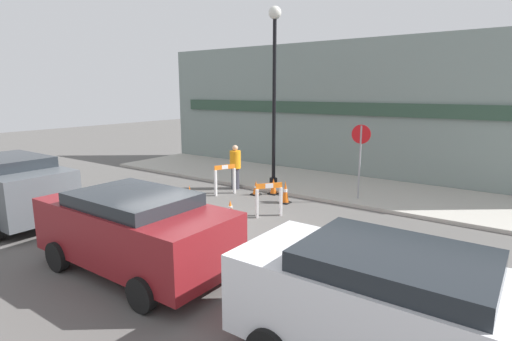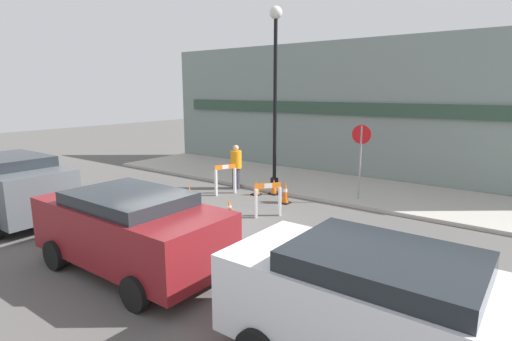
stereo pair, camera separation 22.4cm
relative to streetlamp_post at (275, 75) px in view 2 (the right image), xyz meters
The scene contains 16 objects.
ground_plane 6.67m from the streetlamp_post, 81.31° to the right, with size 60.00×60.00×0.00m, color #565451.
sidewalk_slab 4.27m from the streetlamp_post, 57.61° to the left, with size 18.00×3.99×0.11m.
storefront_facade 3.67m from the streetlamp_post, 76.49° to the left, with size 18.00×0.22×5.50m.
streetlamp_post is the anchor object (origin of this frame).
stop_sign 4.04m from the streetlamp_post, ahead, with size 0.60×0.09×2.37m.
barricade_0 4.97m from the streetlamp_post, 58.88° to the right, with size 0.57×0.69×0.98m.
barricade_1 4.03m from the streetlamp_post, 113.42° to the right, with size 0.44×0.76×1.04m.
traffic_cone_0 5.21m from the streetlamp_post, 102.45° to the right, with size 0.30×0.30×0.65m.
traffic_cone_1 3.92m from the streetlamp_post, 56.78° to the right, with size 0.30×0.30×0.56m.
traffic_cone_2 4.03m from the streetlamp_post, 84.70° to the right, with size 0.30×0.30×0.49m.
traffic_cone_3 5.37m from the streetlamp_post, 75.73° to the right, with size 0.30×0.30×0.49m.
traffic_cone_4 4.27m from the streetlamp_post, 46.59° to the right, with size 0.30×0.30×0.73m.
person_worker 3.50m from the streetlamp_post, 135.65° to the right, with size 0.56×0.56×1.60m.
parked_car_0 8.84m from the streetlamp_post, 116.47° to the right, with size 4.01×2.01×1.79m.
parked_car_1 8.23m from the streetlamp_post, 77.73° to the right, with size 4.15×1.98×1.61m.
parked_car_2 10.41m from the streetlamp_post, 48.40° to the right, with size 4.01×1.93×1.65m.
Camera 2 is at (7.22, -6.69, 3.53)m, focal length 28.00 mm.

